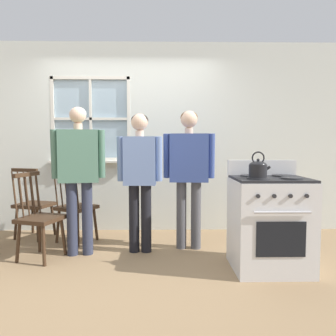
{
  "coord_description": "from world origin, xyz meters",
  "views": [
    {
      "loc": [
        0.46,
        -3.36,
        1.25
      ],
      "look_at": [
        0.52,
        0.12,
        1.0
      ],
      "focal_mm": 35.0,
      "sensor_mm": 36.0,
      "label": 1
    }
  ],
  "objects_px": {
    "potted_plant": "(80,154)",
    "person_adult_right": "(189,165)",
    "person_elderly_left": "(79,167)",
    "kettle": "(258,168)",
    "person_teen_center": "(140,170)",
    "chair_near_wall": "(33,205)",
    "chair_by_window": "(39,219)",
    "chair_center_cluster": "(75,208)",
    "stove": "(269,222)"
  },
  "relations": [
    {
      "from": "person_adult_right",
      "to": "kettle",
      "type": "bearing_deg",
      "value": -49.49
    },
    {
      "from": "chair_by_window",
      "to": "chair_center_cluster",
      "type": "bearing_deg",
      "value": -2.99
    },
    {
      "from": "chair_by_window",
      "to": "person_adult_right",
      "type": "distance_m",
      "value": 1.78
    },
    {
      "from": "person_elderly_left",
      "to": "potted_plant",
      "type": "relative_size",
      "value": 5.18
    },
    {
      "from": "person_adult_right",
      "to": "potted_plant",
      "type": "distance_m",
      "value": 1.69
    },
    {
      "from": "person_teen_center",
      "to": "kettle",
      "type": "distance_m",
      "value": 1.35
    },
    {
      "from": "chair_by_window",
      "to": "person_elderly_left",
      "type": "distance_m",
      "value": 0.7
    },
    {
      "from": "chair_near_wall",
      "to": "person_teen_center",
      "type": "relative_size",
      "value": 0.59
    },
    {
      "from": "chair_near_wall",
      "to": "kettle",
      "type": "height_order",
      "value": "kettle"
    },
    {
      "from": "chair_near_wall",
      "to": "stove",
      "type": "height_order",
      "value": "stove"
    },
    {
      "from": "chair_near_wall",
      "to": "chair_center_cluster",
      "type": "relative_size",
      "value": 1.0
    },
    {
      "from": "potted_plant",
      "to": "person_adult_right",
      "type": "bearing_deg",
      "value": -28.38
    },
    {
      "from": "chair_by_window",
      "to": "chair_near_wall",
      "type": "xyz_separation_m",
      "value": [
        -0.38,
        0.8,
        0.0
      ]
    },
    {
      "from": "person_teen_center",
      "to": "person_adult_right",
      "type": "distance_m",
      "value": 0.59
    },
    {
      "from": "chair_by_window",
      "to": "person_teen_center",
      "type": "bearing_deg",
      "value": -61.45
    },
    {
      "from": "stove",
      "to": "kettle",
      "type": "bearing_deg",
      "value": -141.15
    },
    {
      "from": "chair_by_window",
      "to": "potted_plant",
      "type": "distance_m",
      "value": 1.32
    },
    {
      "from": "person_teen_center",
      "to": "chair_near_wall",
      "type": "bearing_deg",
      "value": 159.55
    },
    {
      "from": "chair_near_wall",
      "to": "kettle",
      "type": "distance_m",
      "value": 2.98
    },
    {
      "from": "person_adult_right",
      "to": "stove",
      "type": "height_order",
      "value": "person_adult_right"
    },
    {
      "from": "chair_near_wall",
      "to": "potted_plant",
      "type": "relative_size",
      "value": 2.95
    },
    {
      "from": "potted_plant",
      "to": "chair_center_cluster",
      "type": "bearing_deg",
      "value": -83.78
    },
    {
      "from": "chair_by_window",
      "to": "person_teen_center",
      "type": "height_order",
      "value": "person_teen_center"
    },
    {
      "from": "chair_center_cluster",
      "to": "person_teen_center",
      "type": "height_order",
      "value": "person_teen_center"
    },
    {
      "from": "chair_by_window",
      "to": "chair_near_wall",
      "type": "relative_size",
      "value": 1.0
    },
    {
      "from": "potted_plant",
      "to": "person_teen_center",
      "type": "bearing_deg",
      "value": -45.29
    },
    {
      "from": "stove",
      "to": "kettle",
      "type": "distance_m",
      "value": 0.59
    },
    {
      "from": "chair_by_window",
      "to": "person_adult_right",
      "type": "relative_size",
      "value": 0.57
    },
    {
      "from": "chair_near_wall",
      "to": "person_teen_center",
      "type": "xyz_separation_m",
      "value": [
        1.46,
        -0.6,
        0.52
      ]
    },
    {
      "from": "chair_near_wall",
      "to": "potted_plant",
      "type": "distance_m",
      "value": 0.93
    },
    {
      "from": "person_elderly_left",
      "to": "kettle",
      "type": "relative_size",
      "value": 6.74
    },
    {
      "from": "chair_center_cluster",
      "to": "person_teen_center",
      "type": "distance_m",
      "value": 1.08
    },
    {
      "from": "person_teen_center",
      "to": "stove",
      "type": "xyz_separation_m",
      "value": [
        1.33,
        -0.55,
        -0.49
      ]
    },
    {
      "from": "chair_center_cluster",
      "to": "person_adult_right",
      "type": "relative_size",
      "value": 0.57
    },
    {
      "from": "person_adult_right",
      "to": "chair_by_window",
      "type": "bearing_deg",
      "value": -164.93
    },
    {
      "from": "person_elderly_left",
      "to": "potted_plant",
      "type": "bearing_deg",
      "value": 93.49
    },
    {
      "from": "chair_near_wall",
      "to": "person_elderly_left",
      "type": "xyz_separation_m",
      "value": [
        0.79,
        -0.69,
        0.56
      ]
    },
    {
      "from": "stove",
      "to": "kettle",
      "type": "xyz_separation_m",
      "value": [
        -0.16,
        -0.13,
        0.55
      ]
    },
    {
      "from": "person_teen_center",
      "to": "kettle",
      "type": "height_order",
      "value": "person_teen_center"
    },
    {
      "from": "person_teen_center",
      "to": "stove",
      "type": "distance_m",
      "value": 1.52
    },
    {
      "from": "stove",
      "to": "chair_center_cluster",
      "type": "bearing_deg",
      "value": 156.37
    },
    {
      "from": "person_elderly_left",
      "to": "person_teen_center",
      "type": "bearing_deg",
      "value": -2.33
    },
    {
      "from": "chair_near_wall",
      "to": "person_elderly_left",
      "type": "distance_m",
      "value": 1.18
    },
    {
      "from": "person_teen_center",
      "to": "potted_plant",
      "type": "distance_m",
      "value": 1.3
    },
    {
      "from": "chair_near_wall",
      "to": "chair_by_window",
      "type": "bearing_deg",
      "value": 132.91
    },
    {
      "from": "potted_plant",
      "to": "stove",
      "type": "bearing_deg",
      "value": -33.29
    },
    {
      "from": "person_elderly_left",
      "to": "stove",
      "type": "height_order",
      "value": "person_elderly_left"
    },
    {
      "from": "person_elderly_left",
      "to": "kettle",
      "type": "distance_m",
      "value": 1.93
    },
    {
      "from": "chair_near_wall",
      "to": "kettle",
      "type": "xyz_separation_m",
      "value": [
        2.63,
        -1.28,
        0.58
      ]
    },
    {
      "from": "chair_by_window",
      "to": "chair_near_wall",
      "type": "bearing_deg",
      "value": 42.92
    }
  ]
}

